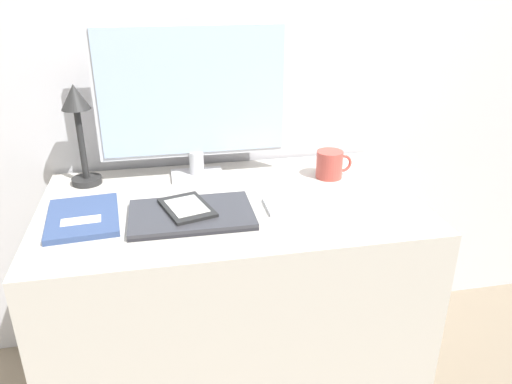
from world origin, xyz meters
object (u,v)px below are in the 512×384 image
at_px(notebook, 83,217).
at_px(coffee_mug, 330,164).
at_px(ereader, 187,207).
at_px(desk_lamp, 78,120).
at_px(keyboard, 317,203).
at_px(laptop, 191,215).
at_px(monitor, 193,97).

xyz_separation_m(notebook, coffee_mug, (0.78, 0.17, 0.04)).
bearing_deg(coffee_mug, ereader, -158.51).
bearing_deg(desk_lamp, keyboard, -23.91).
bearing_deg(desk_lamp, notebook, -86.40).
xyz_separation_m(laptop, coffee_mug, (0.48, 0.21, 0.04)).
height_order(monitor, notebook, monitor).
bearing_deg(notebook, laptop, -8.58).
distance_m(keyboard, notebook, 0.67).
bearing_deg(ereader, monitor, 79.35).
distance_m(monitor, laptop, 0.40).
height_order(desk_lamp, coffee_mug, desk_lamp).
relative_size(keyboard, notebook, 1.14).
distance_m(ereader, coffee_mug, 0.53).
distance_m(monitor, coffee_mug, 0.50).
height_order(monitor, coffee_mug, monitor).
height_order(notebook, coffee_mug, coffee_mug).
bearing_deg(keyboard, monitor, 138.04).
relative_size(keyboard, laptop, 0.90).
height_order(laptop, notebook, laptop).
bearing_deg(desk_lamp, ereader, -44.33).
distance_m(monitor, notebook, 0.50).
height_order(ereader, desk_lamp, desk_lamp).
bearing_deg(keyboard, notebook, 177.12).
bearing_deg(keyboard, coffee_mug, 62.02).
bearing_deg(laptop, desk_lamp, 134.87).
distance_m(laptop, ereader, 0.03).
bearing_deg(notebook, coffee_mug, 12.14).
relative_size(monitor, desk_lamp, 1.89).
bearing_deg(keyboard, desk_lamp, 156.09).
bearing_deg(keyboard, laptop, -178.29).
xyz_separation_m(ereader, desk_lamp, (-0.30, 0.30, 0.19)).
bearing_deg(ereader, keyboard, -1.17).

